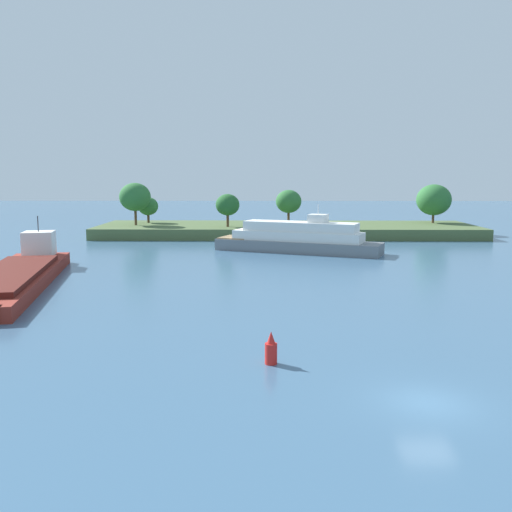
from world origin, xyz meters
name	(u,v)px	position (x,y,z in m)	size (l,w,h in m)	color
ground_plane	(428,403)	(0.00, 0.00, 0.00)	(400.00, 400.00, 0.00)	#3D607F
treeline_island	(287,224)	(-3.66, 73.66, 1.96)	(65.20, 17.87, 9.15)	#4C6038
cargo_barge	(16,275)	(-31.71, 27.92, 0.98)	(11.48, 29.43, 5.87)	maroon
white_riverboat	(298,239)	(-3.09, 51.61, 1.81)	(23.16, 12.91, 6.68)	slate
channel_buoy_red	(271,350)	(-7.34, 5.39, 0.81)	(0.70, 0.70, 1.90)	red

